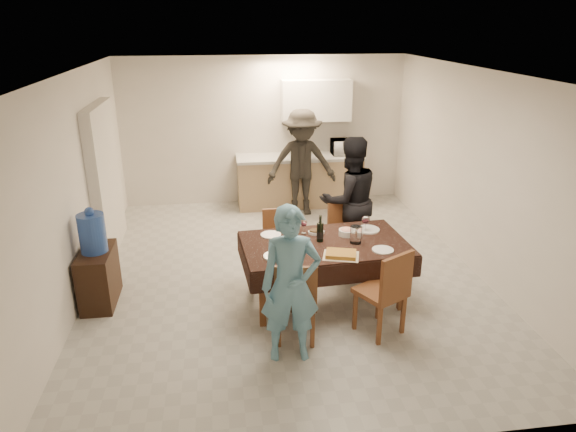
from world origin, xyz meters
The scene contains 33 objects.
floor centered at (0.00, 0.00, 0.00)m, with size 5.00×6.00×0.02m, color #A0A09C.
ceiling centered at (0.00, 0.00, 2.60)m, with size 5.00×6.00×0.02m, color white.
wall_back centered at (0.00, 3.00, 1.30)m, with size 5.00×0.02×2.60m, color beige.
wall_front centered at (0.00, -3.00, 1.30)m, with size 5.00×0.02×2.60m, color beige.
wall_left centered at (-2.50, 0.00, 1.30)m, with size 0.02×6.00×2.60m, color beige.
wall_right centered at (2.50, 0.00, 1.30)m, with size 0.02×6.00×2.60m, color beige.
stub_partition centered at (-2.42, 1.20, 1.05)m, with size 0.15×1.40×2.10m, color silver.
kitchen_base_cabinet centered at (0.60, 2.68, 0.43)m, with size 2.20×0.60×0.86m, color #9F865F.
kitchen_worktop centered at (0.60, 2.68, 0.89)m, with size 2.24×0.64×0.05m, color #AFAFAA.
upper_cabinet centered at (0.90, 2.82, 1.85)m, with size 1.20×0.34×0.70m, color silver.
dining_table centered at (0.36, -0.69, 0.71)m, with size 1.97×1.24×0.74m.
chair_near_left centered at (-0.09, -1.53, 0.57)m, with size 0.49×0.49×0.50m.
chair_near_right centered at (0.81, -1.54, 0.60)m, with size 0.60×0.63×0.53m.
chair_far_left centered at (-0.09, -0.02, 0.52)m, with size 0.39×0.39×0.46m.
chair_far_right centered at (0.81, -0.03, 0.55)m, with size 0.46×0.46×0.48m.
console centered at (-2.28, -0.41, 0.33)m, with size 0.36×0.72×0.67m, color black.
water_jug centered at (-2.28, -0.41, 0.89)m, with size 0.30×0.30×0.45m, color #3158B2.
wine_bottle centered at (0.31, -0.64, 0.90)m, with size 0.08×0.08×0.32m, color black, non-canonical shape.
water_pitcher centered at (0.71, -0.74, 0.84)m, with size 0.13×0.13×0.20m, color white.
savoury_tart centered at (0.46, -1.07, 0.77)m, with size 0.38×0.29×0.05m, color #A97B31.
salad_bowl centered at (0.66, -0.51, 0.78)m, with size 0.19×0.19×0.07m, color white.
mushroom_dish centered at (0.31, -0.41, 0.76)m, with size 0.18×0.18×0.03m, color white.
wine_glass_a centered at (-0.19, -0.94, 0.83)m, with size 0.08×0.08×0.17m, color white, non-canonical shape.
wine_glass_b centered at (0.91, -0.44, 0.85)m, with size 0.09×0.09×0.21m, color white, non-canonical shape.
wine_glass_c centered at (0.16, -0.39, 0.83)m, with size 0.08×0.08×0.19m, color white, non-canonical shape.
plate_near_left centered at (-0.24, -0.99, 0.75)m, with size 0.29×0.29×0.02m, color white.
plate_near_right centered at (0.96, -0.99, 0.75)m, with size 0.24×0.24×0.01m, color white.
plate_far_left centered at (-0.24, -0.39, 0.75)m, with size 0.25×0.25×0.01m, color white.
plate_far_right centered at (0.96, -0.39, 0.75)m, with size 0.29×0.29×0.02m, color white.
microwave centered at (1.42, 2.68, 1.05)m, with size 0.49×0.33×0.27m, color silver.
person_near centered at (-0.19, -1.74, 0.79)m, with size 0.58×0.38×1.59m, color #5E96B3.
person_far centered at (0.91, 0.36, 0.87)m, with size 0.85×0.66×1.75m, color black.
person_kitchen centered at (0.56, 2.23, 0.90)m, with size 1.16×0.67×1.80m, color black.
Camera 1 is at (-0.80, -6.03, 3.17)m, focal length 32.00 mm.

